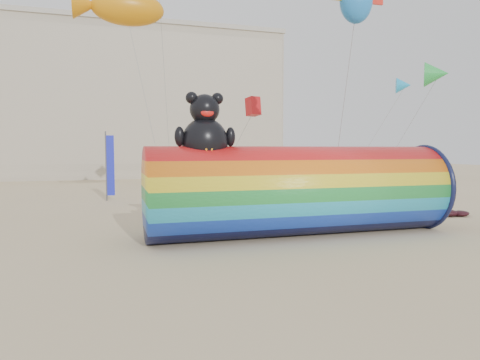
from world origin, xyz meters
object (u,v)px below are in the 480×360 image
object	(u,v)px
hotel_building	(61,102)
kite_handler	(420,197)
windsock_assembly	(299,188)
fabric_bundle	(450,213)

from	to	relation	value
hotel_building	kite_handler	bearing A→B (deg)	-59.92
hotel_building	windsock_assembly	bearing A→B (deg)	-72.40
kite_handler	fabric_bundle	distance (m)	1.98
windsock_assembly	fabric_bundle	distance (m)	11.04
windsock_assembly	kite_handler	size ratio (longest dim) A/B	7.29
windsock_assembly	fabric_bundle	xyz separation A→B (m)	(10.63, 2.29, -1.94)
hotel_building	kite_handler	distance (m)	49.92
fabric_bundle	windsock_assembly	bearing A→B (deg)	-167.84
windsock_assembly	kite_handler	bearing A→B (deg)	21.81
windsock_assembly	kite_handler	distance (m)	10.69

